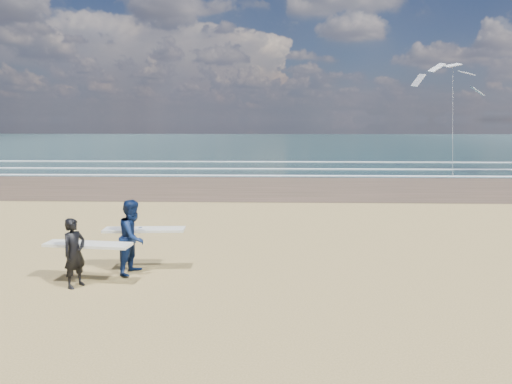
{
  "coord_description": "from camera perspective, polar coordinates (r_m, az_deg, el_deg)",
  "views": [
    {
      "loc": [
        3.92,
        -10.41,
        4.1
      ],
      "look_at": [
        3.39,
        6.0,
        1.49
      ],
      "focal_mm": 32.0,
      "sensor_mm": 36.0,
      "label": 1
    }
  ],
  "objects": [
    {
      "name": "surfer_far",
      "position": [
        12.71,
        -15.0,
        -5.37
      ],
      "size": [
        2.23,
        1.24,
        2.01
      ],
      "color": "#0C1C44",
      "rests_on": "ground"
    },
    {
      "name": "ocean",
      "position": [
        84.07,
        12.94,
        6.01
      ],
      "size": [
        220.0,
        100.0,
        0.02
      ],
      "primitive_type": "cube",
      "color": "#173334",
      "rests_on": "ground"
    },
    {
      "name": "foam_breakers",
      "position": [
        41.93,
        24.41,
        2.67
      ],
      "size": [
        220.0,
        11.7,
        0.05
      ],
      "color": "white",
      "rests_on": "ground"
    },
    {
      "name": "surfer_near",
      "position": [
        12.18,
        -21.53,
        -6.94
      ],
      "size": [
        2.24,
        1.1,
        1.73
      ],
      "color": "black",
      "rests_on": "ground"
    },
    {
      "name": "kite_1",
      "position": [
        39.72,
        23.37,
        10.09
      ],
      "size": [
        5.82,
        4.74,
        9.6
      ],
      "color": "slate",
      "rests_on": "ground"
    }
  ]
}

